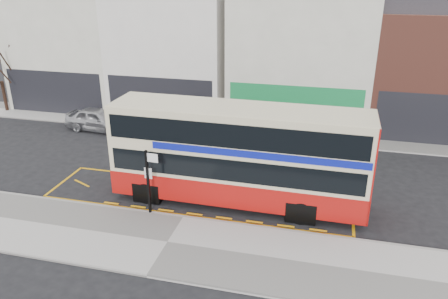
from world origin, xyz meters
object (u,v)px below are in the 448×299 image
(car_white, at_px, (325,144))
(street_tree_right, at_px, (393,84))
(car_silver, at_px, (99,119))
(bus_stop_post, at_px, (149,176))
(car_grey, at_px, (178,129))
(double_decker_bus, at_px, (239,154))

(car_white, distance_m, street_tree_right, 5.93)
(car_silver, distance_m, street_tree_right, 18.64)
(bus_stop_post, xyz_separation_m, car_silver, (-7.49, 9.18, -1.14))
(car_silver, distance_m, car_white, 14.51)
(car_silver, bearing_deg, car_grey, -87.28)
(bus_stop_post, distance_m, car_grey, 9.20)
(double_decker_bus, height_order, bus_stop_post, double_decker_bus)
(bus_stop_post, height_order, street_tree_right, street_tree_right)
(bus_stop_post, bearing_deg, car_grey, 106.32)
(bus_stop_post, xyz_separation_m, car_grey, (-1.92, 8.92, -1.20))
(bus_stop_post, relative_size, car_silver, 0.66)
(double_decker_bus, bearing_deg, car_white, 61.88)
(street_tree_right, bearing_deg, car_grey, -164.47)
(double_decker_bus, distance_m, car_white, 7.72)
(car_grey, height_order, street_tree_right, street_tree_right)
(double_decker_bus, bearing_deg, car_grey, 128.44)
(bus_stop_post, height_order, car_white, bus_stop_post)
(car_white, relative_size, street_tree_right, 0.86)
(double_decker_bus, bearing_deg, bus_stop_post, -147.73)
(bus_stop_post, height_order, car_silver, bus_stop_post)
(double_decker_bus, distance_m, bus_stop_post, 4.00)
(bus_stop_post, distance_m, car_white, 11.22)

